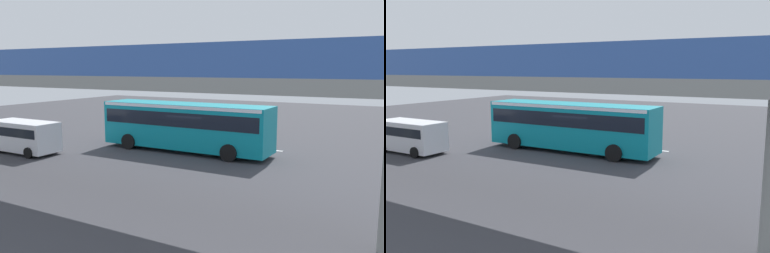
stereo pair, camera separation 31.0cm
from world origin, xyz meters
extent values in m
plane|color=#38383D|center=(0.00, 0.00, 0.00)|extent=(80.00, 80.00, 0.00)
cube|color=#0C8493|center=(0.62, -0.13, 1.72)|extent=(11.50, 2.55, 2.86)
cube|color=black|center=(0.62, -0.13, 2.23)|extent=(11.04, 2.59, 0.90)
cube|color=white|center=(0.62, -0.13, 3.03)|extent=(11.27, 2.58, 0.20)
cube|color=black|center=(6.39, -0.13, 2.06)|extent=(0.04, 2.24, 1.20)
cylinder|color=black|center=(4.30, 1.14, 0.52)|extent=(1.04, 0.30, 1.04)
cylinder|color=black|center=(4.30, -1.41, 0.52)|extent=(1.04, 0.30, 1.04)
cylinder|color=black|center=(-3.06, 1.14, 0.52)|extent=(1.04, 0.30, 1.04)
cylinder|color=black|center=(-3.06, -1.41, 0.52)|extent=(1.04, 0.30, 1.04)
cube|color=silver|center=(9.42, 5.35, 1.12)|extent=(4.80, 1.95, 1.86)
cube|color=black|center=(9.42, 5.35, 1.48)|extent=(4.42, 1.98, 0.56)
cylinder|color=black|center=(11.01, 4.37, 0.34)|extent=(0.68, 0.22, 0.68)
cylinder|color=black|center=(7.84, 6.32, 0.34)|extent=(0.68, 0.22, 0.68)
cylinder|color=black|center=(7.84, 4.37, 0.34)|extent=(0.68, 0.22, 0.68)
torus|color=black|center=(11.25, 3.30, 0.36)|extent=(0.72, 0.06, 0.72)
torus|color=black|center=(10.20, 3.30, 0.36)|extent=(0.72, 0.06, 0.72)
cube|color=orange|center=(10.73, 3.30, 0.54)|extent=(0.89, 0.04, 0.04)
cylinder|color=orange|center=(10.54, 3.30, 0.74)|extent=(0.03, 0.03, 0.40)
cube|color=black|center=(10.54, 3.30, 0.94)|extent=(0.20, 0.08, 0.04)
cylinder|color=orange|center=(11.13, 3.30, 0.91)|extent=(0.02, 0.44, 0.02)
cylinder|color=#2D2D38|center=(-0.63, -3.21, 0.42)|extent=(0.32, 0.32, 0.85)
cylinder|color=navy|center=(-0.63, -3.21, 1.20)|extent=(0.38, 0.38, 0.70)
sphere|color=tan|center=(-0.63, -3.21, 1.68)|extent=(0.22, 0.22, 0.22)
cylinder|color=slate|center=(2.02, -2.97, 1.40)|extent=(0.08, 0.08, 2.80)
cube|color=blue|center=(2.02, -2.97, 2.50)|extent=(0.04, 0.60, 0.60)
cube|color=silver|center=(-4.00, -3.25, 0.00)|extent=(2.00, 0.20, 0.01)
cube|color=silver|center=(0.00, -3.25, 0.00)|extent=(2.00, 0.20, 0.01)
cube|color=silver|center=(4.00, -3.25, 0.00)|extent=(2.00, 0.20, 0.01)
cube|color=gray|center=(0.00, 9.22, 4.87)|extent=(25.92, 2.60, 0.50)
cube|color=#3359A5|center=(0.00, 7.97, 5.67)|extent=(25.92, 0.08, 1.10)
cube|color=#3359A5|center=(0.00, 10.47, 5.67)|extent=(25.92, 0.08, 1.10)
camera|label=1|loc=(-12.07, 21.58, 5.41)|focal=36.45mm
camera|label=2|loc=(-12.34, 21.43, 5.41)|focal=36.45mm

